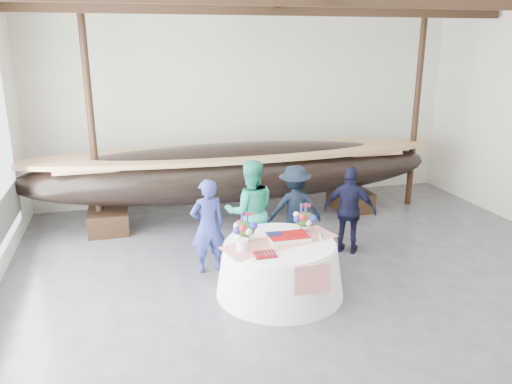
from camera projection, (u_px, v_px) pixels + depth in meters
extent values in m
cube|color=#3D3D42|center=(357.00, 322.00, 6.84)|extent=(10.00, 12.00, 0.01)
cube|color=silver|center=(249.00, 106.00, 11.74)|extent=(10.00, 0.02, 4.50)
cube|color=black|center=(328.00, 0.00, 7.00)|extent=(9.80, 0.12, 0.18)
cube|color=black|center=(275.00, 11.00, 9.31)|extent=(9.80, 0.12, 0.18)
cylinder|color=black|center=(91.00, 121.00, 9.49)|extent=(0.14, 0.14, 4.50)
cylinder|color=black|center=(416.00, 109.00, 11.22)|extent=(0.14, 0.14, 4.50)
cube|color=black|center=(109.00, 220.00, 10.12)|extent=(0.78, 1.00, 0.44)
cube|color=black|center=(350.00, 199.00, 11.44)|extent=(0.78, 1.00, 0.44)
ellipsoid|color=black|center=(236.00, 172.00, 10.54)|extent=(8.89, 1.78, 1.22)
cube|color=#9E7A4C|center=(236.00, 156.00, 10.44)|extent=(7.12, 1.17, 0.07)
cone|color=white|center=(280.00, 268.00, 7.55)|extent=(1.94, 1.94, 0.80)
cylinder|color=white|center=(280.00, 243.00, 7.43)|extent=(1.64, 1.64, 0.04)
cube|color=red|center=(280.00, 242.00, 7.43)|extent=(1.87, 1.01, 0.01)
cube|color=white|center=(288.00, 238.00, 7.49)|extent=(0.60, 0.40, 0.07)
cylinder|color=white|center=(242.00, 245.00, 7.11)|extent=(0.18, 0.18, 0.17)
cylinder|color=white|center=(240.00, 231.00, 7.56)|extent=(0.18, 0.18, 0.23)
cube|color=maroon|center=(265.00, 255.00, 6.95)|extent=(0.30, 0.24, 0.03)
cone|color=silver|center=(320.00, 237.00, 7.45)|extent=(0.09, 0.09, 0.12)
imported|color=navy|center=(208.00, 226.00, 8.17)|extent=(0.63, 0.47, 1.59)
imported|color=#1FA07C|center=(250.00, 212.00, 8.53)|extent=(0.94, 0.76, 1.81)
imported|color=black|center=(294.00, 209.00, 9.02)|extent=(1.07, 0.66, 1.59)
imported|color=black|center=(350.00, 210.00, 8.92)|extent=(0.99, 0.85, 1.60)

